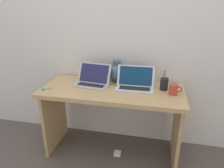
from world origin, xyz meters
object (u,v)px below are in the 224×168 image
at_px(laptop_left, 93,79).
at_px(laptop_right, 135,83).
at_px(pen_cup, 164,84).
at_px(scissors, 47,89).
at_px(green_vase, 117,72).
at_px(power_brick, 117,153).
at_px(coffee_mug, 174,89).

relative_size(laptop_left, laptop_right, 1.00).
bearing_deg(pen_cup, laptop_left, -178.64).
bearing_deg(laptop_right, scissors, -165.07).
distance_m(laptop_left, laptop_right, 0.42).
relative_size(laptop_right, scissors, 2.47).
height_order(green_vase, pen_cup, green_vase).
height_order(green_vase, power_brick, green_vase).
xyz_separation_m(laptop_right, green_vase, (-0.21, 0.15, 0.04)).
height_order(scissors, power_brick, scissors).
xyz_separation_m(laptop_right, pen_cup, (0.27, 0.01, 0.00)).
height_order(laptop_left, power_brick, laptop_left).
bearing_deg(coffee_mug, pen_cup, 130.24).
bearing_deg(scissors, coffee_mug, 6.58).
bearing_deg(pen_cup, power_brick, -161.11).
height_order(coffee_mug, pen_cup, pen_cup).
height_order(pen_cup, scissors, pen_cup).
height_order(laptop_right, coffee_mug, laptop_right).
bearing_deg(laptop_left, scissors, -151.56).
xyz_separation_m(green_vase, scissors, (-0.61, -0.37, -0.09)).
xyz_separation_m(laptop_left, scissors, (-0.40, -0.22, -0.05)).
bearing_deg(scissors, green_vase, 31.52).
xyz_separation_m(laptop_right, scissors, (-0.82, -0.22, -0.05)).
distance_m(coffee_mug, power_brick, 0.91).
relative_size(coffee_mug, scissors, 0.79).
bearing_deg(pen_cup, green_vase, 163.81).
distance_m(green_vase, pen_cup, 0.50).
bearing_deg(scissors, laptop_right, 14.93).
bearing_deg(laptop_left, pen_cup, 1.36).
height_order(laptop_right, scissors, laptop_right).
xyz_separation_m(coffee_mug, pen_cup, (-0.08, 0.10, 0.01)).
xyz_separation_m(scissors, power_brick, (0.68, 0.09, -0.71)).
bearing_deg(power_brick, pen_cup, 18.89).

